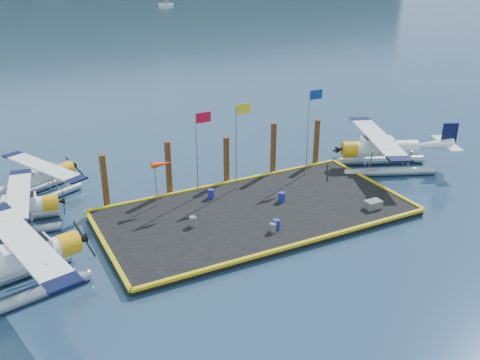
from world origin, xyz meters
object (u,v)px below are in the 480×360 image
object	(u,v)px
drum_3	(273,228)
piling_4	(316,144)
seaplane_b	(14,210)
drum_5	(211,194)
piling_2	(226,162)
seaplane_c	(40,180)
piling_3	(273,150)
piling_0	(105,183)
seaplane_a	(19,264)
flagpole_blue	(311,120)
flagpole_red	(199,142)
seaplane_d	(382,151)
drum_0	(193,221)
windsock	(162,165)
flagpole_yellow	(239,134)
piling_1	(169,170)
drum_1	(276,224)
drum_2	(282,197)
crate	(373,204)

from	to	relation	value
drum_3	piling_4	distance (m)	12.36
seaplane_b	drum_3	size ratio (longest dim) A/B	15.43
drum_5	piling_2	size ratio (longest dim) A/B	0.17
seaplane_c	piling_3	size ratio (longest dim) A/B	1.91
seaplane_b	piling_4	distance (m)	22.76
piling_0	drum_3	bearing A→B (deg)	-46.31
seaplane_a	flagpole_blue	xyz separation A→B (m)	(21.45, 5.68, 3.07)
flagpole_red	seaplane_d	bearing A→B (deg)	-4.99
drum_0	piling_4	bearing A→B (deg)	22.80
flagpole_blue	windsock	xyz separation A→B (m)	(-11.72, 0.00, -1.46)
flagpole_blue	seaplane_c	bearing A→B (deg)	162.63
seaplane_c	windsock	xyz separation A→B (m)	(7.05, -5.87, 1.91)
drum_0	flagpole_blue	world-z (taller)	flagpole_blue
flagpole_red	flagpole_yellow	size ratio (longest dim) A/B	0.97
flagpole_blue	piling_1	xyz separation A→B (m)	(-10.70, 1.60, -2.59)
seaplane_b	flagpole_red	xyz separation A→B (m)	(11.96, -1.58, 3.05)
drum_1	drum_2	world-z (taller)	drum_2
flagpole_blue	windsock	size ratio (longest dim) A/B	2.08
piling_4	drum_5	bearing A→B (deg)	-167.64
crate	flagpole_blue	xyz separation A→B (m)	(-0.44, 7.06, 4.02)
drum_5	piling_0	world-z (taller)	piling_0
drum_5	windsock	size ratio (longest dim) A/B	0.21
drum_5	flagpole_blue	xyz separation A→B (m)	(8.51, 0.66, 3.96)
seaplane_d	drum_2	xyz separation A→B (m)	(-10.51, -2.05, -0.92)
drum_5	piling_1	world-z (taller)	piling_1
seaplane_c	drum_1	size ratio (longest dim) A/B	12.61
seaplane_d	flagpole_blue	world-z (taller)	flagpole_blue
seaplane_d	flagpole_red	size ratio (longest dim) A/B	1.73
drum_1	drum_2	xyz separation A→B (m)	(2.38, 3.25, 0.00)
flagpole_red	flagpole_blue	xyz separation A→B (m)	(8.99, -0.00, 0.29)
drum_2	piling_2	size ratio (longest dim) A/B	0.17
seaplane_a	flagpole_red	size ratio (longest dim) A/B	1.74
seaplane_c	flagpole_yellow	bearing A→B (deg)	40.34
seaplane_b	drum_5	size ratio (longest dim) A/B	13.36
drum_2	piling_2	xyz separation A→B (m)	(-1.77, 4.97, 1.17)
seaplane_b	drum_0	size ratio (longest dim) A/B	13.75
drum_3	crate	xyz separation A→B (m)	(7.60, -0.25, -0.01)
seaplane_b	piling_2	world-z (taller)	piling_2
seaplane_b	flagpole_blue	world-z (taller)	flagpole_blue
flagpole_yellow	piling_1	bearing A→B (deg)	161.21
piling_0	piling_1	size ratio (longest dim) A/B	0.95
piling_0	seaplane_a	bearing A→B (deg)	-130.67
flagpole_blue	seaplane_d	bearing A→B (deg)	-12.20
seaplane_d	piling_0	distance (m)	21.48
piling_3	seaplane_c	bearing A→B (deg)	165.54
crate	piling_0	distance (m)	17.93
drum_5	flagpole_red	world-z (taller)	flagpole_red
seaplane_d	drum_5	size ratio (longest dim) A/B	15.91
drum_3	flagpole_red	distance (m)	7.97
drum_5	flagpole_red	xyz separation A→B (m)	(-0.48, 0.66, 3.67)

